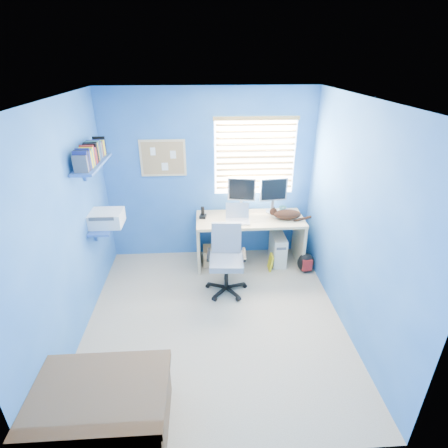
{
  "coord_description": "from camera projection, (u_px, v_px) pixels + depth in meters",
  "views": [
    {
      "loc": [
        -0.09,
        -3.26,
        2.86
      ],
      "look_at": [
        0.15,
        0.65,
        0.95
      ],
      "focal_mm": 28.0,
      "sensor_mm": 36.0,
      "label": 1
    }
  ],
  "objects": [
    {
      "name": "office_chair",
      "position": [
        226.0,
        268.0,
        4.58
      ],
      "size": [
        0.56,
        0.56,
        0.9
      ],
      "color": "black",
      "rests_on": "floor"
    },
    {
      "name": "ceiling",
      "position": [
        212.0,
        99.0,
        3.09
      ],
      "size": [
        3.0,
        3.2,
        0.0
      ],
      "primitive_type": "cube",
      "color": "white",
      "rests_on": "wall_back"
    },
    {
      "name": "tower_pc",
      "position": [
        278.0,
        249.0,
        5.25
      ],
      "size": [
        0.19,
        0.44,
        0.45
      ],
      "primitive_type": "cube",
      "rotation": [
        0.0,
        0.0,
        0.01
      ],
      "color": "beige",
      "rests_on": "floor"
    },
    {
      "name": "floor",
      "position": [
        215.0,
        319.0,
        4.19
      ],
      "size": [
        3.0,
        3.2,
        0.0
      ],
      "primitive_type": "cube",
      "color": "#BCB299",
      "rests_on": "ground"
    },
    {
      "name": "window_blinds",
      "position": [
        255.0,
        157.0,
        4.95
      ],
      "size": [
        1.15,
        0.05,
        1.1
      ],
      "color": "white",
      "rests_on": "ground"
    },
    {
      "name": "cat",
      "position": [
        287.0,
        214.0,
        4.96
      ],
      "size": [
        0.44,
        0.34,
        0.14
      ],
      "primitive_type": "ellipsoid",
      "rotation": [
        0.0,
        0.0,
        -0.41
      ],
      "color": "black",
      "rests_on": "desk"
    },
    {
      "name": "backpack",
      "position": [
        306.0,
        263.0,
        5.05
      ],
      "size": [
        0.25,
        0.2,
        0.29
      ],
      "primitive_type": "ellipsoid",
      "rotation": [
        0.0,
        0.0,
        0.04
      ],
      "color": "black",
      "rests_on": "floor"
    },
    {
      "name": "wall_front",
      "position": [
        223.0,
        338.0,
        2.2
      ],
      "size": [
        3.0,
        0.01,
        2.5
      ],
      "primitive_type": "cube",
      "color": "#205CB2",
      "rests_on": "ground"
    },
    {
      "name": "corkboard",
      "position": [
        163.0,
        158.0,
        4.89
      ],
      "size": [
        0.64,
        0.02,
        0.52
      ],
      "color": "tan",
      "rests_on": "ground"
    },
    {
      "name": "desk",
      "position": [
        249.0,
        241.0,
        5.18
      ],
      "size": [
        1.54,
        0.65,
        0.74
      ],
      "primitive_type": "cube",
      "color": "tan",
      "rests_on": "floor"
    },
    {
      "name": "bed_corner",
      "position": [
        103.0,
        411.0,
        2.84
      ],
      "size": [
        1.03,
        0.73,
        0.49
      ],
      "primitive_type": "cube",
      "color": "brown",
      "rests_on": "floor"
    },
    {
      "name": "monitor_left",
      "position": [
        241.0,
        195.0,
        5.08
      ],
      "size": [
        0.41,
        0.19,
        0.54
      ],
      "primitive_type": "cube",
      "rotation": [
        0.0,
        0.0,
        -0.18
      ],
      "color": "silver",
      "rests_on": "desk"
    },
    {
      "name": "yellow_book",
      "position": [
        270.0,
        262.0,
        5.11
      ],
      "size": [
        0.03,
        0.17,
        0.24
      ],
      "primitive_type": "cube",
      "color": "yellow",
      "rests_on": "floor"
    },
    {
      "name": "wall_shelves",
      "position": [
        98.0,
        187.0,
        4.16
      ],
      "size": [
        0.42,
        0.9,
        1.05
      ],
      "color": "#2D56A4",
      "rests_on": "ground"
    },
    {
      "name": "wall_left",
      "position": [
        67.0,
        230.0,
        3.55
      ],
      "size": [
        0.01,
        3.2,
        2.5
      ],
      "primitive_type": "cube",
      "color": "#205CB2",
      "rests_on": "ground"
    },
    {
      "name": "phone",
      "position": [
        203.0,
        212.0,
        4.99
      ],
      "size": [
        0.11,
        0.12,
        0.17
      ],
      "primitive_type": "cube",
      "rotation": [
        0.0,
        0.0,
        -0.18
      ],
      "color": "black",
      "rests_on": "desk"
    },
    {
      "name": "drawer_boxes",
      "position": [
        215.0,
        255.0,
        5.25
      ],
      "size": [
        0.35,
        0.28,
        0.27
      ],
      "primitive_type": "cube",
      "color": "tan",
      "rests_on": "floor"
    },
    {
      "name": "mug",
      "position": [
        282.0,
        210.0,
        5.16
      ],
      "size": [
        0.1,
        0.09,
        0.1
      ],
      "primitive_type": "imported",
      "color": "#307679",
      "rests_on": "desk"
    },
    {
      "name": "laptop",
      "position": [
        238.0,
        215.0,
        4.86
      ],
      "size": [
        0.34,
        0.28,
        0.22
      ],
      "primitive_type": "cube",
      "rotation": [
        0.0,
        0.0,
        -0.05
      ],
      "color": "silver",
      "rests_on": "desk"
    },
    {
      "name": "cd_spindle",
      "position": [
        285.0,
        211.0,
        5.15
      ],
      "size": [
        0.13,
        0.13,
        0.07
      ],
      "primitive_type": "cylinder",
      "color": "silver",
      "rests_on": "desk"
    },
    {
      "name": "wall_right",
      "position": [
        354.0,
        222.0,
        3.72
      ],
      "size": [
        0.01,
        3.2,
        2.5
      ],
      "primitive_type": "cube",
      "color": "#205CB2",
      "rests_on": "ground"
    },
    {
      "name": "monitor_right",
      "position": [
        273.0,
        195.0,
        5.08
      ],
      "size": [
        0.41,
        0.17,
        0.54
      ],
      "primitive_type": "cube",
      "rotation": [
        0.0,
        0.0,
        0.12
      ],
      "color": "silver",
      "rests_on": "desk"
    },
    {
      "name": "wall_back",
      "position": [
        210.0,
        177.0,
        5.07
      ],
      "size": [
        3.0,
        0.01,
        2.5
      ],
      "primitive_type": "cube",
      "color": "#205CB2",
      "rests_on": "ground"
    }
  ]
}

